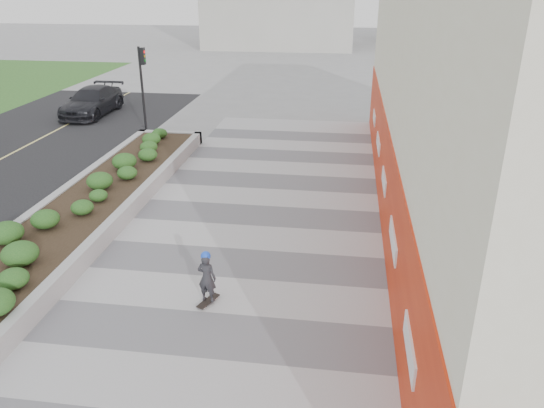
{
  "coord_description": "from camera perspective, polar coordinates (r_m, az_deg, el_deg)",
  "views": [
    {
      "loc": [
        2.65,
        -7.5,
        7.25
      ],
      "look_at": [
        0.66,
        6.68,
        1.1
      ],
      "focal_mm": 35.0,
      "sensor_mm": 36.0,
      "label": 1
    }
  ],
  "objects": [
    {
      "name": "building",
      "position": [
        17.34,
        22.69,
        10.62
      ],
      "size": [
        6.04,
        24.08,
        8.0
      ],
      "color": "beige",
      "rests_on": "ground"
    },
    {
      "name": "car_dark",
      "position": [
        32.24,
        -18.79,
        10.42
      ],
      "size": [
        2.12,
        5.2,
        1.51
      ],
      "primitive_type": "imported",
      "rotation": [
        0.0,
        0.0,
        -0.0
      ],
      "color": "black",
      "rests_on": "ground"
    },
    {
      "name": "planter",
      "position": [
        17.98,
        -19.68,
        -0.51
      ],
      "size": [
        3.0,
        18.0,
        0.9
      ],
      "color": "#9E9EA0",
      "rests_on": "ground"
    },
    {
      "name": "skateboarder",
      "position": [
        12.72,
        -7.02,
        -7.85
      ],
      "size": [
        0.51,
        0.74,
        1.41
      ],
      "rotation": [
        0.0,
        0.0,
        -0.39
      ],
      "color": "beige",
      "rests_on": "ground"
    },
    {
      "name": "walkway",
      "position": [
        13.03,
        -5.22,
        -10.65
      ],
      "size": [
        8.0,
        36.0,
        0.01
      ],
      "primitive_type": "cube",
      "color": "#A8A8AD",
      "rests_on": "ground"
    },
    {
      "name": "manhole_cover",
      "position": [
        12.93,
        -3.02,
        -10.85
      ],
      "size": [
        0.44,
        0.44,
        0.01
      ],
      "primitive_type": "cylinder",
      "color": "#595654",
      "rests_on": "ground"
    },
    {
      "name": "traffic_signal_near",
      "position": [
        27.25,
        -13.75,
        13.13
      ],
      "size": [
        0.33,
        0.28,
        4.2
      ],
      "color": "black",
      "rests_on": "ground"
    },
    {
      "name": "ground",
      "position": [
        10.76,
        -8.97,
        -19.46
      ],
      "size": [
        160.0,
        160.0,
        0.0
      ],
      "primitive_type": "plane",
      "color": "gray",
      "rests_on": "ground"
    }
  ]
}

